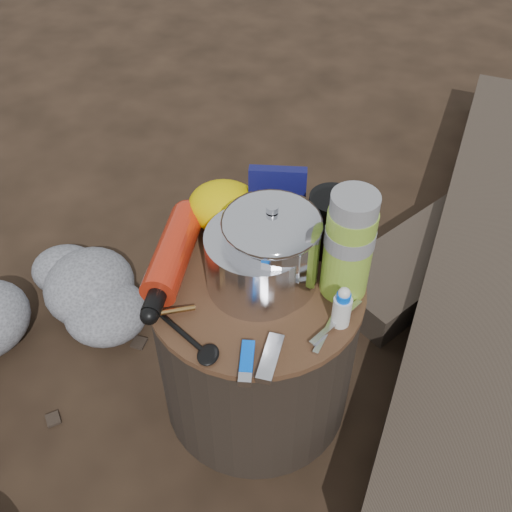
% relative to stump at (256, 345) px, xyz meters
% --- Properties ---
extents(ground, '(60.00, 60.00, 0.00)m').
position_rel_stump_xyz_m(ground, '(0.00, 0.00, -0.20)').
color(ground, black).
rests_on(ground, ground).
extents(stump, '(0.43, 0.43, 0.40)m').
position_rel_stump_xyz_m(stump, '(0.00, 0.00, 0.00)').
color(stump, black).
rests_on(stump, ground).
extents(rock_ring, '(0.44, 0.95, 0.19)m').
position_rel_stump_xyz_m(rock_ring, '(-0.55, -0.18, -0.11)').
color(rock_ring, slate).
rests_on(rock_ring, ground).
extents(log_main, '(0.59, 1.87, 0.15)m').
position_rel_stump_xyz_m(log_main, '(0.56, 0.53, -0.12)').
color(log_main, '#332A21').
rests_on(log_main, ground).
extents(log_small, '(0.92, 1.11, 0.10)m').
position_rel_stump_xyz_m(log_small, '(0.57, 0.76, -0.15)').
color(log_small, '#332A21').
rests_on(log_small, ground).
extents(foil_windscreen, '(0.20, 0.20, 0.12)m').
position_rel_stump_xyz_m(foil_windscreen, '(0.00, 0.01, 0.26)').
color(foil_windscreen, silver).
rests_on(foil_windscreen, stump).
extents(camping_pot, '(0.18, 0.18, 0.18)m').
position_rel_stump_xyz_m(camping_pot, '(0.03, 0.02, 0.29)').
color(camping_pot, silver).
rests_on(camping_pot, stump).
extents(fuel_bottle, '(0.09, 0.30, 0.07)m').
position_rel_stump_xyz_m(fuel_bottle, '(-0.17, 0.01, 0.24)').
color(fuel_bottle, red).
rests_on(fuel_bottle, stump).
extents(thermos, '(0.09, 0.09, 0.23)m').
position_rel_stump_xyz_m(thermos, '(0.17, 0.03, 0.31)').
color(thermos, '#83AA30').
rests_on(thermos, stump).
extents(travel_mug, '(0.09, 0.09, 0.13)m').
position_rel_stump_xyz_m(travel_mug, '(0.12, 0.14, 0.27)').
color(travel_mug, black).
rests_on(travel_mug, stump).
extents(stuff_sack, '(0.16, 0.13, 0.11)m').
position_rel_stump_xyz_m(stuff_sack, '(-0.10, 0.15, 0.25)').
color(stuff_sack, '#D9BA00').
rests_on(stuff_sack, stump).
extents(food_pouch, '(0.12, 0.04, 0.15)m').
position_rel_stump_xyz_m(food_pouch, '(0.01, 0.17, 0.28)').
color(food_pouch, '#0D0E48').
rests_on(food_pouch, stump).
extents(lighter, '(0.04, 0.09, 0.02)m').
position_rel_stump_xyz_m(lighter, '(0.03, -0.18, 0.21)').
color(lighter, '#0053F0').
rests_on(lighter, stump).
extents(multitool, '(0.03, 0.10, 0.01)m').
position_rel_stump_xyz_m(multitool, '(0.07, -0.17, 0.21)').
color(multitool, silver).
rests_on(multitool, stump).
extents(pot_grabber, '(0.09, 0.15, 0.01)m').
position_rel_stump_xyz_m(pot_grabber, '(0.16, -0.07, 0.21)').
color(pot_grabber, silver).
rests_on(pot_grabber, stump).
extents(spork, '(0.15, 0.11, 0.01)m').
position_rel_stump_xyz_m(spork, '(-0.10, -0.15, 0.21)').
color(spork, black).
rests_on(spork, stump).
extents(squeeze_bottle, '(0.03, 0.03, 0.08)m').
position_rel_stump_xyz_m(squeeze_bottle, '(0.17, -0.06, 0.24)').
color(squeeze_bottle, silver).
rests_on(squeeze_bottle, stump).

